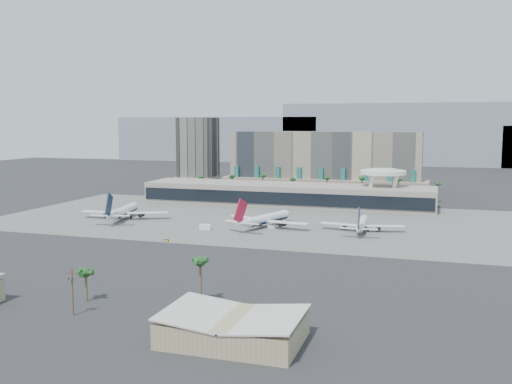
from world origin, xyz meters
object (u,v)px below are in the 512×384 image
(airliner_centre, at_px, (265,219))
(service_vehicle_b, at_px, (271,227))
(service_vehicle_a, at_px, (205,227))
(taxiway_sign, at_px, (166,240))
(airliner_left, at_px, (123,211))
(utility_pole, at_px, (72,288))
(airliner_right, at_px, (362,224))

(airliner_centre, xyz_separation_m, service_vehicle_b, (3.52, -2.57, -3.00))
(service_vehicle_a, relative_size, taxiway_sign, 2.35)
(taxiway_sign, bearing_deg, airliner_left, 136.82)
(utility_pole, bearing_deg, taxiway_sign, 101.52)
(airliner_left, height_order, service_vehicle_b, airliner_left)
(service_vehicle_b, bearing_deg, airliner_centre, 121.48)
(utility_pole, relative_size, service_vehicle_a, 2.37)
(utility_pole, bearing_deg, service_vehicle_b, 83.45)
(airliner_centre, bearing_deg, taxiway_sign, -104.77)
(utility_pole, distance_m, taxiway_sign, 89.93)
(service_vehicle_b, height_order, taxiway_sign, service_vehicle_b)
(airliner_centre, relative_size, airliner_right, 1.11)
(utility_pole, xyz_separation_m, service_vehicle_a, (-12.70, 116.68, -5.90))
(airliner_centre, xyz_separation_m, taxiway_sign, (-29.15, -43.30, -3.39))
(airliner_left, relative_size, taxiway_sign, 21.31)
(airliner_left, height_order, service_vehicle_a, airliner_left)
(utility_pole, relative_size, airliner_right, 0.31)
(service_vehicle_a, relative_size, service_vehicle_b, 1.48)
(airliner_right, relative_size, service_vehicle_b, 11.28)
(airliner_left, bearing_deg, airliner_centre, -11.19)
(airliner_left, xyz_separation_m, airliner_right, (117.75, 3.19, -0.68))
(utility_pole, xyz_separation_m, taxiway_sign, (-17.91, 87.87, -6.66))
(airliner_centre, height_order, airliner_right, airliner_centre)
(utility_pole, xyz_separation_m, airliner_centre, (11.24, 131.17, -3.26))
(service_vehicle_b, bearing_deg, service_vehicle_a, -178.91)
(airliner_left, xyz_separation_m, service_vehicle_a, (50.08, -13.98, -2.80))
(airliner_left, bearing_deg, airliner_right, -10.04)
(taxiway_sign, bearing_deg, service_vehicle_a, 80.20)
(service_vehicle_a, bearing_deg, airliner_centre, 25.08)
(airliner_right, distance_m, service_vehicle_a, 69.85)
(utility_pole, distance_m, airliner_left, 144.99)
(airliner_left, height_order, taxiway_sign, airliner_left)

